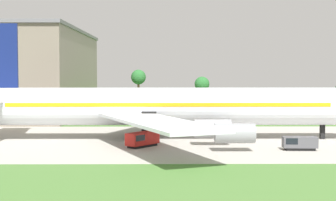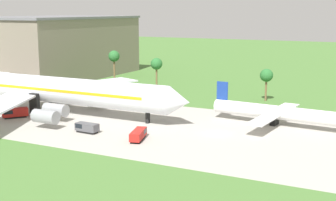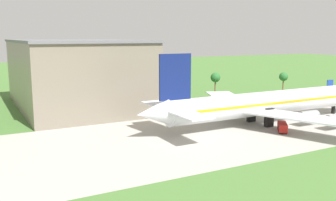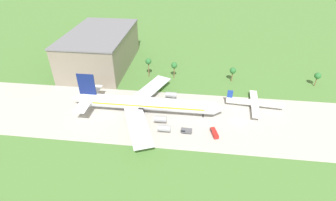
{
  "view_description": "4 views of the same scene",
  "coord_description": "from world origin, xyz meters",
  "px_view_note": "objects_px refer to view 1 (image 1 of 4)",
  "views": [
    {
      "loc": [
        -43.77,
        -85.04,
        11.32
      ],
      "look_at": [
        -43.04,
        1.84,
        6.59
      ],
      "focal_mm": 55.0,
      "sensor_mm": 36.0,
      "label": 1
    },
    {
      "loc": [
        32.51,
        -86.29,
        24.72
      ],
      "look_at": [
        -11.72,
        1.84,
        5.59
      ],
      "focal_mm": 50.0,
      "sensor_mm": 36.0,
      "label": 2
    },
    {
      "loc": [
        -114.65,
        -73.75,
        23.42
      ],
      "look_at": [
        -74.37,
        1.84,
        8.76
      ],
      "focal_mm": 40.0,
      "sensor_mm": 36.0,
      "label": 3
    },
    {
      "loc": [
        -21.33,
        -100.43,
        75.1
      ],
      "look_at": [
        -34.03,
        5.0,
        6.0
      ],
      "focal_mm": 28.0,
      "sensor_mm": 36.0,
      "label": 4
    }
  ],
  "objects_px": {
    "fuel_truck": "(142,139)",
    "catering_van": "(298,143)",
    "jet_airliner": "(160,107)",
    "terminal_building": "(15,73)"
  },
  "relations": [
    {
      "from": "catering_van",
      "to": "terminal_building",
      "type": "distance_m",
      "value": 86.92
    },
    {
      "from": "fuel_truck",
      "to": "catering_van",
      "type": "relative_size",
      "value": 1.14
    },
    {
      "from": "jet_airliner",
      "to": "fuel_truck",
      "type": "xyz_separation_m",
      "value": [
        -2.74,
        -9.31,
        -4.3
      ]
    },
    {
      "from": "jet_airliner",
      "to": "terminal_building",
      "type": "xyz_separation_m",
      "value": [
        -39.02,
        50.11,
        5.7
      ]
    },
    {
      "from": "jet_airliner",
      "to": "fuel_truck",
      "type": "bearing_deg",
      "value": -106.37
    },
    {
      "from": "fuel_truck",
      "to": "catering_van",
      "type": "bearing_deg",
      "value": -8.23
    },
    {
      "from": "fuel_truck",
      "to": "catering_van",
      "type": "xyz_separation_m",
      "value": [
        23.0,
        -3.33,
        -0.14
      ]
    },
    {
      "from": "terminal_building",
      "to": "jet_airliner",
      "type": "bearing_deg",
      "value": -52.1
    },
    {
      "from": "fuel_truck",
      "to": "catering_van",
      "type": "distance_m",
      "value": 23.24
    },
    {
      "from": "jet_airliner",
      "to": "fuel_truck",
      "type": "relative_size",
      "value": 13.22
    }
  ]
}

